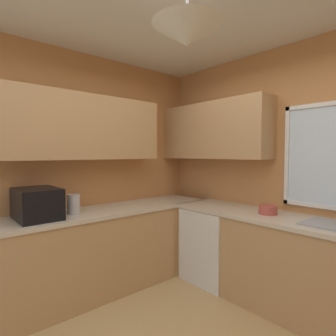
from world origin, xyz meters
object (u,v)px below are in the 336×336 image
object	(u,v)px
dishwasher	(214,244)
microwave	(37,204)
kettle	(74,204)
bowl	(268,210)

from	to	relation	value
dishwasher	microwave	bearing A→B (deg)	-110.15
kettle	bowl	world-z (taller)	kettle
dishwasher	bowl	distance (m)	0.84
microwave	bowl	bearing A→B (deg)	54.08
dishwasher	bowl	size ratio (longest dim) A/B	4.74
dishwasher	bowl	xyz separation A→B (m)	(0.66, 0.03, 0.52)
bowl	microwave	bearing A→B (deg)	-125.92
dishwasher	kettle	xyz separation A→B (m)	(-0.64, -1.46, 0.57)
dishwasher	bowl	bearing A→B (deg)	2.58
bowl	dishwasher	bearing A→B (deg)	-177.42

